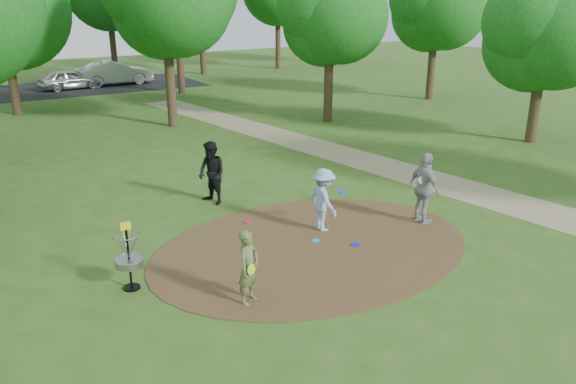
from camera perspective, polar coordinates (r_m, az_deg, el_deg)
ground at (r=14.12m, az=2.57°, el=-5.59°), size 100.00×100.00×0.00m
dirt_clearing at (r=14.12m, az=2.57°, el=-5.55°), size 8.40×8.40×0.02m
footpath at (r=19.55m, az=15.16°, el=0.94°), size 7.55×39.89×0.01m
parking_lot at (r=42.02m, az=-18.94°, el=10.15°), size 14.00×8.00×0.01m
player_observer_with_disc at (r=11.38m, az=-4.02°, el=-7.63°), size 0.69×0.63×1.58m
player_throwing_with_disc at (r=14.82m, az=3.62°, el=-0.81°), size 1.04×1.14×1.71m
player_walking_with_disc at (r=16.86m, az=-7.74°, el=1.91°), size 0.92×1.07×1.90m
player_waiting_with_disc at (r=15.67m, az=13.70°, el=0.34°), size 0.59×1.21×1.99m
disc_ground_cyan at (r=14.40m, az=2.80°, el=-4.95°), size 0.22×0.22×0.02m
disc_ground_blue at (r=14.27m, az=6.84°, el=-5.32°), size 0.22×0.22×0.02m
disc_ground_red at (r=15.56m, az=-4.05°, el=-3.07°), size 0.22×0.22×0.02m
car_left at (r=41.00m, az=-21.32°, el=10.62°), size 4.07×1.99×1.34m
car_right at (r=42.08m, az=-17.16°, el=11.48°), size 5.04×1.80×1.65m
disc_golf_basket at (r=12.29m, az=-15.93°, el=-5.82°), size 0.63×0.63×1.54m
tree_ring at (r=23.01m, az=-11.54°, el=17.28°), size 36.80×45.58×9.58m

